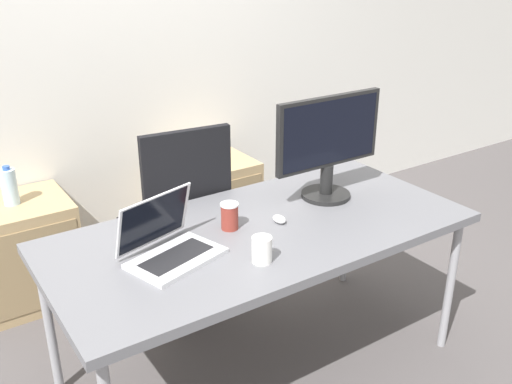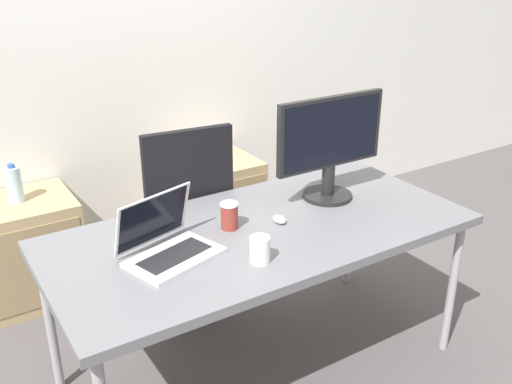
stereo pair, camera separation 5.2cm
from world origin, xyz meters
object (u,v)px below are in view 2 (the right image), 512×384
laptop_center (167,244)px  coffee_cup_brown (229,216)px  monitor (330,145)px  coffee_cup_white (260,250)px  mouse (279,219)px  cabinet_left (26,250)px  water_bottle (14,184)px  cabinet_right (213,203)px  office_chair (180,241)px

laptop_center → coffee_cup_brown: size_ratio=3.45×
monitor → coffee_cup_white: 0.72m
mouse → cabinet_left: bearing=125.8°
water_bottle → coffee_cup_brown: 1.31m
laptop_center → monitor: monitor is taller
mouse → laptop_center: bearing=-179.3°
cabinet_left → water_bottle: size_ratio=2.77×
cabinet_left → coffee_cup_white: 1.64m
water_bottle → mouse: (0.86, -1.20, 0.07)m
cabinet_right → coffee_cup_white: coffee_cup_white is taller
cabinet_left → cabinet_right: same height
coffee_cup_brown → cabinet_left: bearing=120.1°
laptop_center → coffee_cup_white: laptop_center is taller
cabinet_right → mouse: mouse is taller
cabinet_right → water_bottle: (-1.17, 0.00, 0.39)m
mouse → coffee_cup_white: (-0.25, -0.24, 0.04)m
office_chair → mouse: (0.17, -0.67, 0.36)m
cabinet_right → cabinet_left: bearing=180.0°
cabinet_right → mouse: bearing=-104.4°
mouse → coffee_cup_brown: coffee_cup_brown is taller
cabinet_right → monitor: 1.30m
cabinet_left → monitor: monitor is taller
laptop_center → mouse: bearing=0.7°
office_chair → cabinet_right: (0.48, 0.53, -0.10)m
cabinet_right → office_chair: bearing=-132.2°
water_bottle → coffee_cup_white: coffee_cup_white is taller
laptop_center → coffee_cup_white: bearing=-40.2°
water_bottle → mouse: size_ratio=2.95×
cabinet_left → coffee_cup_white: (0.61, -1.43, 0.49)m
coffee_cup_white → cabinet_left: bearing=113.1°
cabinet_right → coffee_cup_brown: bearing=-114.5°
office_chair → coffee_cup_white: (-0.08, -0.90, 0.39)m
office_chair → cabinet_right: office_chair is taller
coffee_cup_white → cabinet_right: bearing=68.7°
cabinet_right → coffee_cup_brown: coffee_cup_brown is taller
laptop_center → monitor: 0.90m
cabinet_left → laptop_center: (0.34, -1.20, 0.49)m
cabinet_right → water_bottle: 1.23m
monitor → cabinet_left: bearing=137.8°
monitor → coffee_cup_white: size_ratio=5.58×
office_chair → cabinet_left: bearing=142.5°
laptop_center → water_bottle: bearing=105.7°
coffee_cup_brown → monitor: bearing=3.4°
mouse → coffee_cup_white: coffee_cup_white is taller
office_chair → laptop_center: office_chair is taller
mouse → coffee_cup_brown: size_ratio=0.62×
laptop_center → coffee_cup_white: 0.36m
office_chair → water_bottle: (-0.69, 0.53, 0.29)m
office_chair → coffee_cup_white: bearing=-95.0°
cabinet_right → water_bottle: bearing=179.9°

